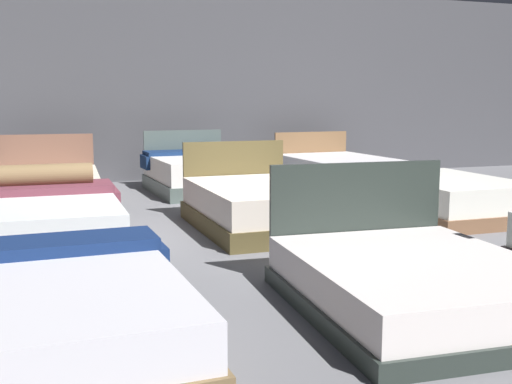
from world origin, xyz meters
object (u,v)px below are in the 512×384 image
object	(u,v)px
bed_0	(49,317)
bed_7	(199,174)
bed_5	(446,197)
bed_8	(338,171)
bed_4	(261,206)
bed_3	(49,218)
bed_1	(414,282)
bed_6	(46,185)

from	to	relation	value
bed_0	bed_7	size ratio (longest dim) A/B	1.03
bed_5	bed_8	size ratio (longest dim) A/B	0.95
bed_4	bed_0	bearing A→B (deg)	-128.64
bed_0	bed_7	distance (m)	6.48
bed_4	bed_5	bearing A→B (deg)	-1.16
bed_3	bed_7	size ratio (longest dim) A/B	1.07
bed_1	bed_4	world-z (taller)	bed_1
bed_0	bed_8	distance (m)	7.70
bed_6	bed_8	xyz separation A→B (m)	(4.77, -0.10, 0.04)
bed_3	bed_6	distance (m)	3.03
bed_7	bed_0	bearing A→B (deg)	-114.32
bed_0	bed_5	xyz separation A→B (m)	(4.83, 2.99, -0.00)
bed_0	bed_5	distance (m)	5.68
bed_5	bed_8	distance (m)	3.01
bed_6	bed_7	world-z (taller)	bed_7
bed_8	bed_4	bearing A→B (deg)	-132.69
bed_5	bed_6	bearing A→B (deg)	146.64
bed_3	bed_6	world-z (taller)	bed_6
bed_4	bed_6	xyz separation A→B (m)	(-2.30, 3.09, -0.05)
bed_3	bed_5	world-z (taller)	bed_3
bed_4	bed_8	size ratio (longest dim) A/B	0.95
bed_0	bed_4	world-z (taller)	bed_4
bed_4	bed_8	world-z (taller)	bed_4
bed_6	bed_0	bearing A→B (deg)	-88.00
bed_4	bed_8	distance (m)	3.88
bed_6	bed_1	bearing A→B (deg)	-66.04
bed_0	bed_3	size ratio (longest dim) A/B	0.97
bed_0	bed_4	distance (m)	3.82
bed_1	bed_5	size ratio (longest dim) A/B	1.00
bed_5	bed_7	size ratio (longest dim) A/B	1.06
bed_3	bed_4	size ratio (longest dim) A/B	1.01
bed_4	bed_5	distance (m)	2.47
bed_1	bed_7	size ratio (longest dim) A/B	1.05
bed_4	bed_6	distance (m)	3.85
bed_1	bed_0	bearing A→B (deg)	-176.07
bed_3	bed_6	xyz separation A→B (m)	(-0.00, 3.03, -0.04)
bed_6	bed_8	world-z (taller)	bed_6
bed_3	bed_7	xyz separation A→B (m)	(2.31, 2.96, 0.04)
bed_0	bed_5	world-z (taller)	bed_0
bed_4	bed_6	size ratio (longest dim) A/B	1.02
bed_3	bed_8	xyz separation A→B (m)	(4.77, 2.93, -0.01)
bed_5	bed_1	bearing A→B (deg)	-129.30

